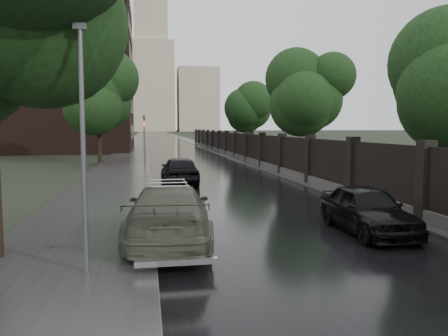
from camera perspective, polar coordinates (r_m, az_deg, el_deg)
ground at (r=9.12m, az=18.41°, el=-14.85°), size 800.00×800.00×0.00m
road at (r=197.57m, az=-8.92°, el=4.42°), size 8.00×420.00×0.02m
sidewalk_left at (r=197.53m, az=-10.66°, el=4.41°), size 4.00×420.00×0.16m
verge_right at (r=197.76m, az=-7.32°, el=4.45°), size 3.00×420.00×0.08m
fence_right at (r=40.53m, az=2.41°, el=2.40°), size 0.45×75.72×2.70m
tree_left_far at (r=37.75m, az=-16.09°, el=8.41°), size 4.25×4.25×7.39m
tree_right_a at (r=19.48m, az=27.20°, el=10.20°), size 4.08×4.08×7.01m
tree_right_b at (r=31.77m, az=11.59°, el=8.59°), size 4.08×4.08×7.01m
tree_right_c at (r=48.94m, az=3.73°, el=7.52°), size 4.08×4.08×7.01m
lamp_post at (r=9.09m, az=-17.92°, el=2.34°), size 0.25×0.12×5.11m
traffic_light at (r=32.50m, az=-10.36°, el=4.03°), size 0.16×0.32×4.00m
brick_building at (r=61.47m, az=-23.52°, el=11.37°), size 24.00×18.00×20.00m
stalinist_tower at (r=309.54m, az=-9.46°, el=11.85°), size 92.00×30.00×159.00m
volga_sedan at (r=11.93m, az=-7.23°, el=-5.92°), size 2.60×5.56×1.57m
hatchback_left at (r=23.88m, az=-5.82°, el=-0.27°), size 1.96×4.60×1.55m
car_right_near at (r=13.53m, az=18.17°, el=-5.15°), size 1.73×4.15×1.40m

